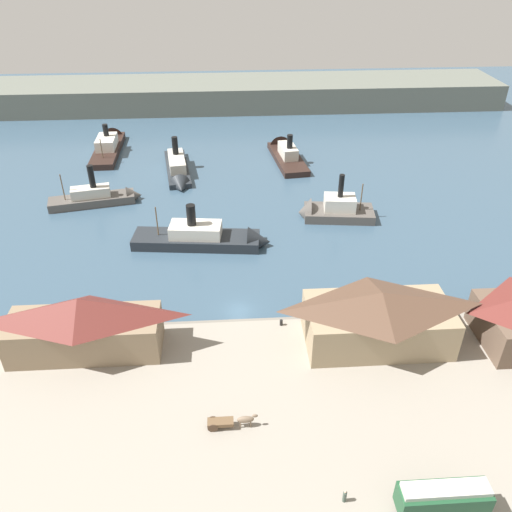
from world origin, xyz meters
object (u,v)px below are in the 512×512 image
Objects in this scene: ferry_moored_west at (285,152)px; ferry_shed_customs_shed at (379,317)px; ferry_moored_east at (101,197)px; ferry_shed_west_terminal at (83,325)px; pedestrian_near_west_shed at (345,496)px; ferry_near_quay at (211,238)px; ferry_mid_harbor at (178,170)px; street_tram at (443,498)px; mooring_post_center_west at (281,323)px; ferry_outer_harbor at (330,210)px; horse_cart at (230,421)px; ferry_approaching_west at (109,144)px.

ferry_shed_customs_shed is at bearing -86.34° from ferry_moored_west.
ferry_moored_west is at bearing 29.39° from ferry_moored_east.
ferry_shed_customs_shed is (40.25, -0.71, -0.20)m from ferry_shed_west_terminal.
ferry_shed_west_terminal is at bearing 141.70° from pedestrian_near_west_shed.
ferry_near_quay is 30.68m from ferry_moored_east.
ferry_shed_west_terminal reaches higher than ferry_mid_harbor.
ferry_shed_customs_shed is at bearing 89.63° from street_tram.
mooring_post_center_west is at bearing -72.12° from ferry_mid_harbor.
ferry_outer_harbor is at bearing -35.74° from ferry_mid_harbor.
ferry_mid_harbor is (-10.93, 76.21, -0.79)m from horse_cart.
ferry_shed_west_terminal is at bearing 146.88° from street_tram.
ferry_near_quay is at bearing 128.42° from ferry_shed_customs_shed.
ferry_shed_west_terminal is 23.12× the size of mooring_post_center_west.
ferry_moored_west is (4.76, 96.44, -0.73)m from pedestrian_near_west_shed.
ferry_approaching_west is at bearing 118.13° from ferry_near_quay.
ferry_outer_harbor is 0.80× the size of ferry_moored_east.
horse_cart is 3.59× the size of pedestrian_near_west_shed.
horse_cart is 6.57× the size of mooring_post_center_west.
ferry_approaching_west is (-41.99, 105.49, -0.61)m from pedestrian_near_west_shed.
ferry_shed_west_terminal reaches higher than street_tram.
pedestrian_near_west_shed is at bearing -38.30° from ferry_shed_west_terminal.
street_tram is at bearing -29.80° from horse_cart.
ferry_near_quay is (-14.05, 53.22, -0.40)m from pedestrian_near_west_shed.
street_tram is 0.34× the size of ferry_approaching_west.
ferry_shed_customs_shed is 68.13m from ferry_moored_east.
horse_cart is at bearing 138.67° from pedestrian_near_west_shed.
horse_cart is at bearing -146.88° from ferry_shed_customs_shed.
ferry_shed_west_terminal is 1.04× the size of ferry_moored_east.
ferry_shed_customs_shed reaches higher than pedestrian_near_west_shed.
ferry_near_quay reaches higher than ferry_moored_west.
ferry_shed_customs_shed is 0.84× the size of ferry_mid_harbor.
street_tram is 118.92m from ferry_approaching_west.
ferry_moored_east is (-47.31, 74.12, -2.14)m from street_tram.
pedestrian_near_west_shed is at bearing -68.30° from ferry_approaching_west.
mooring_post_center_west is at bearing 66.10° from horse_cart.
street_tram is at bearing -70.26° from ferry_mid_harbor.
horse_cart is at bearing -113.90° from mooring_post_center_west.
ferry_shed_customs_shed is 39.32m from ferry_outer_harbor.
ferry_shed_customs_shed is 70.33m from ferry_mid_harbor.
ferry_moored_west is (35.58, 72.09, -4.48)m from ferry_shed_west_terminal.
ferry_shed_customs_shed is at bearing -91.31° from ferry_outer_harbor.
ferry_shed_customs_shed is 22.49× the size of mooring_post_center_west.
ferry_outer_harbor reaches higher than horse_cart.
ferry_outer_harbor reaches higher than ferry_moored_east.
horse_cart is at bearing -100.61° from ferry_moored_west.
ferry_shed_customs_shed reaches higher than ferry_approaching_west.
ferry_outer_harbor is 0.61× the size of ferry_approaching_west.
ferry_shed_west_terminal is 0.79× the size of ferry_near_quay.
ferry_shed_west_terminal is at bearing 178.99° from ferry_shed_customs_shed.
pedestrian_near_west_shed is 63.59m from ferry_outer_harbor.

